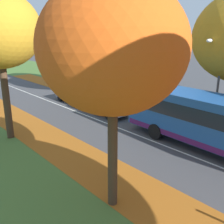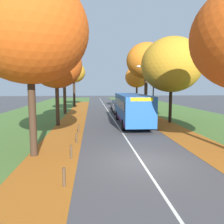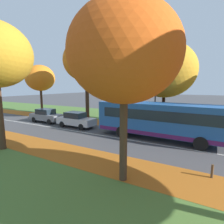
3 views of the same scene
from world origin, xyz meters
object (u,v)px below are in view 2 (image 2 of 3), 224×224
(tree_right_near, at_px, (172,65))
(bollard_fourth, at_px, (79,129))
(bollard_second, at_px, (71,152))
(car_silver_lead, at_px, (120,108))
(tree_left_far, at_px, (74,73))
(car_grey_following, at_px, (117,105))
(tree_right_mid, at_px, (146,61))
(streetlamp_right, at_px, (150,87))
(bollard_third, at_px, (77,138))
(tree_left_near, at_px, (56,65))
(tree_left_mid, at_px, (64,67))
(bollard_nearest, at_px, (64,177))
(tree_right_far, at_px, (137,77))
(tree_left_nearest, at_px, (29,30))
(bus, at_px, (132,107))

(tree_right_near, xyz_separation_m, bollard_fourth, (-9.33, -4.50, -5.66))
(bollard_second, xyz_separation_m, car_silver_lead, (4.97, 19.11, 0.44))
(tree_left_far, bearing_deg, car_grey_following, -42.54)
(tree_right_mid, relative_size, bollard_second, 13.66)
(tree_right_near, distance_m, streetlamp_right, 3.10)
(tree_right_near, distance_m, car_grey_following, 14.59)
(bollard_third, xyz_separation_m, car_grey_following, (5.14, 20.73, 0.49))
(tree_left_far, xyz_separation_m, tree_right_near, (11.57, -19.84, -0.39))
(car_silver_lead, bearing_deg, tree_left_near, -128.75)
(tree_left_mid, distance_m, tree_left_far, 11.49)
(bollard_nearest, relative_size, streetlamp_right, 0.12)
(tree_right_mid, distance_m, bollard_nearest, 26.55)
(tree_right_far, height_order, car_grey_following, tree_right_far)
(tree_left_nearest, height_order, car_grey_following, tree_left_nearest)
(tree_left_far, xyz_separation_m, bollard_fourth, (2.24, -24.34, -6.05))
(tree_left_mid, distance_m, car_grey_following, 10.67)
(tree_left_near, height_order, streetlamp_right, tree_left_near)
(tree_right_mid, height_order, bollard_nearest, tree_right_mid)
(tree_left_nearest, bearing_deg, tree_left_mid, 91.68)
(bollard_fourth, bearing_deg, bollard_third, -88.89)
(tree_left_near, relative_size, bollard_third, 12.27)
(bollard_second, height_order, streetlamp_right, streetlamp_right)
(tree_left_far, relative_size, tree_right_mid, 0.82)
(tree_right_near, height_order, car_silver_lead, tree_right_near)
(tree_left_far, relative_size, streetlamp_right, 1.40)
(tree_left_nearest, height_order, streetlamp_right, tree_left_nearest)
(tree_left_near, relative_size, tree_left_far, 0.96)
(tree_right_far, bearing_deg, bollard_nearest, -106.11)
(bollard_third, relative_size, bollard_fourth, 0.96)
(tree_right_far, xyz_separation_m, bollard_second, (-9.69, -30.20, -5.19))
(tree_left_nearest, bearing_deg, tree_right_mid, 60.76)
(tree_right_near, bearing_deg, tree_right_mid, 91.29)
(tree_right_near, xyz_separation_m, bollard_third, (-9.27, -7.73, -5.67))
(tree_left_far, distance_m, tree_right_near, 22.97)
(tree_left_mid, relative_size, bollard_fourth, 12.67)
(bollard_fourth, relative_size, streetlamp_right, 0.11)
(tree_right_near, xyz_separation_m, bollard_nearest, (-9.29, -14.18, -5.62))
(tree_right_far, height_order, bollard_second, tree_right_far)
(bollard_second, distance_m, car_grey_following, 24.52)
(tree_left_nearest, xyz_separation_m, tree_right_near, (11.40, 10.24, -0.66))
(tree_left_near, height_order, bollard_fourth, tree_left_near)
(tree_right_mid, relative_size, car_silver_lead, 2.41)
(tree_right_mid, relative_size, bus, 0.97)
(tree_left_mid, height_order, bollard_second, tree_left_mid)
(tree_left_mid, height_order, streetlamp_right, tree_left_mid)
(tree_right_mid, bearing_deg, tree_left_near, -137.07)
(tree_left_nearest, bearing_deg, bollard_fourth, 70.17)
(tree_left_far, height_order, car_grey_following, tree_left_far)
(tree_left_far, height_order, tree_right_mid, tree_right_mid)
(streetlamp_right, bearing_deg, car_grey_following, 99.22)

